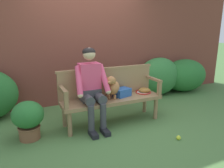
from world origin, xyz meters
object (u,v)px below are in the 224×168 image
at_px(sports_bag, 122,92).
at_px(tennis_ball, 179,138).
at_px(person_seated, 91,85).
at_px(garden_bench, 112,101).
at_px(potted_plant, 28,118).
at_px(dog_on_bench, 113,87).
at_px(tennis_racket, 143,92).
at_px(baseball_glove, 145,90).

xyz_separation_m(sports_bag, tennis_ball, (0.44, -1.00, -0.49)).
distance_m(person_seated, tennis_ball, 1.56).
height_order(garden_bench, sports_bag, sports_bag).
distance_m(garden_bench, potted_plant, 1.36).
xyz_separation_m(person_seated, dog_on_bench, (0.39, 0.01, -0.07)).
distance_m(person_seated, dog_on_bench, 0.40).
xyz_separation_m(person_seated, tennis_racket, (1.04, 0.09, -0.26)).
bearing_deg(sports_bag, tennis_racket, 6.80).
xyz_separation_m(tennis_racket, potted_plant, (-2.03, -0.09, -0.13)).
height_order(baseball_glove, potted_plant, potted_plant).
distance_m(sports_bag, potted_plant, 1.58).
relative_size(garden_bench, potted_plant, 2.97).
height_order(garden_bench, tennis_ball, garden_bench).
xyz_separation_m(person_seated, tennis_ball, (1.02, -0.96, -0.69)).
xyz_separation_m(garden_bench, potted_plant, (-1.36, -0.01, -0.06)).
bearing_deg(person_seated, tennis_ball, -43.17).
bearing_deg(person_seated, baseball_glove, 3.37).
distance_m(garden_bench, tennis_ball, 1.22).
bearing_deg(person_seated, garden_bench, 1.65).
relative_size(dog_on_bench, potted_plant, 0.69).
bearing_deg(potted_plant, sports_bag, 1.32).
distance_m(dog_on_bench, potted_plant, 1.42).
bearing_deg(garden_bench, tennis_ball, -56.23).
relative_size(garden_bench, tennis_ball, 26.44).
xyz_separation_m(dog_on_bench, tennis_ball, (0.63, -0.97, -0.62)).
height_order(tennis_racket, baseball_glove, baseball_glove).
relative_size(sports_bag, tennis_ball, 4.24).
bearing_deg(tennis_racket, baseball_glove, -51.26).
xyz_separation_m(dog_on_bench, sports_bag, (0.19, 0.03, -0.13)).
xyz_separation_m(sports_bag, potted_plant, (-1.57, -0.04, -0.19)).
relative_size(person_seated, dog_on_bench, 3.27).
bearing_deg(dog_on_bench, garden_bench, 165.81).
xyz_separation_m(garden_bench, tennis_ball, (0.65, -0.97, -0.36)).
bearing_deg(dog_on_bench, tennis_ball, -56.77).
bearing_deg(baseball_glove, garden_bench, -139.25).
xyz_separation_m(baseball_glove, potted_plant, (-2.05, -0.06, -0.16)).
xyz_separation_m(person_seated, potted_plant, (-0.99, 0.00, -0.39)).
bearing_deg(tennis_racket, tennis_ball, -91.01).
xyz_separation_m(person_seated, sports_bag, (0.58, 0.04, -0.20)).
height_order(person_seated, potted_plant, person_seated).
bearing_deg(tennis_racket, sports_bag, -173.20).
xyz_separation_m(tennis_ball, potted_plant, (-2.01, 0.96, 0.30)).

